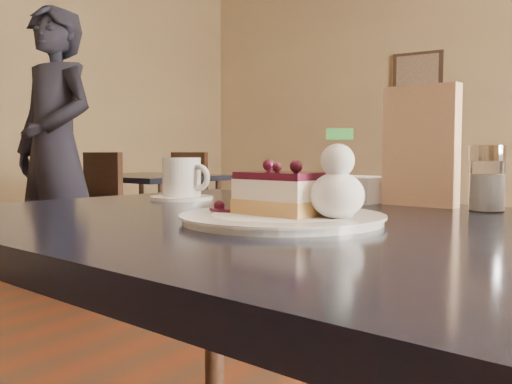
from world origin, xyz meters
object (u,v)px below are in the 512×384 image
Objects in this scene: dessert_plate at (282,219)px; cheesecake_slice at (282,194)px; patron at (55,149)px; bg_table_far_left at (151,262)px; coffee_set at (183,181)px; main_table at (303,272)px.

cheesecake_slice is at bearing 90.00° from dessert_plate.
patron is at bearing 149.17° from dessert_plate.
cheesecake_slice is at bearing -35.43° from bg_table_far_left.
coffee_set is 0.08× the size of bg_table_far_left.
coffee_set is at bearing 157.66° from cheesecake_slice.
dessert_plate is at bearing -35.43° from bg_table_far_left.
main_table is at bearing 90.00° from cheesecake_slice.
main_table is 9.34× the size of coffee_set.
main_table is 0.75× the size of patron.
patron is at bearing 149.02° from coffee_set.
dessert_plate is 2.03× the size of coffee_set.
main_table is 3.16m from patron.
coffee_set reaches higher than bg_table_far_left.
cheesecake_slice is at bearing -28.57° from patron.
coffee_set is at bearing 150.06° from dessert_plate.
patron is (-2.74, 1.58, 0.21)m from main_table.
patron is (-2.73, 1.63, 0.12)m from dessert_plate.
main_table is at bearing 82.41° from dessert_plate.
main_table is 0.14m from cheesecake_slice.
cheesecake_slice reaches higher than main_table.
dessert_plate is 3.63m from bg_table_far_left.
coffee_set is at bearing 164.06° from main_table.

